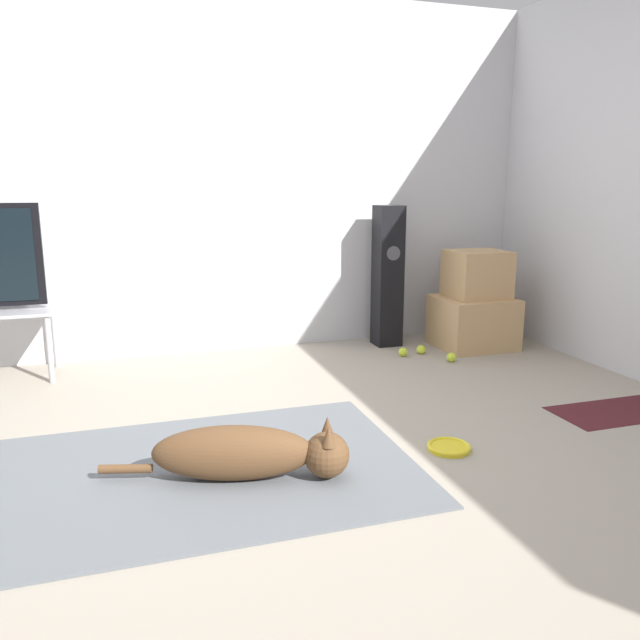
% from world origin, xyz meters
% --- Properties ---
extents(ground_plane, '(12.00, 12.00, 0.00)m').
position_xyz_m(ground_plane, '(0.00, 0.00, 0.00)').
color(ground_plane, '#9E9384').
extents(wall_back, '(8.00, 0.06, 2.55)m').
position_xyz_m(wall_back, '(0.00, 2.10, 1.27)').
color(wall_back, silver).
rests_on(wall_back, ground_plane).
extents(area_rug, '(1.90, 1.25, 0.01)m').
position_xyz_m(area_rug, '(-0.27, 0.06, 0.01)').
color(area_rug, slate).
rests_on(area_rug, ground_plane).
extents(dog, '(1.02, 0.39, 0.25)m').
position_xyz_m(dog, '(-0.05, -0.09, 0.13)').
color(dog, brown).
rests_on(dog, area_rug).
extents(frisbee, '(0.20, 0.20, 0.03)m').
position_xyz_m(frisbee, '(0.90, -0.06, 0.01)').
color(frisbee, yellow).
rests_on(frisbee, ground_plane).
extents(cardboard_box_lower, '(0.55, 0.50, 0.38)m').
position_xyz_m(cardboard_box_lower, '(2.02, 1.58, 0.19)').
color(cardboard_box_lower, tan).
rests_on(cardboard_box_lower, ground_plane).
extents(cardboard_box_upper, '(0.42, 0.38, 0.35)m').
position_xyz_m(cardboard_box_upper, '(2.04, 1.59, 0.56)').
color(cardboard_box_upper, tan).
rests_on(cardboard_box_upper, cardboard_box_lower).
extents(floor_speaker, '(0.19, 0.20, 1.07)m').
position_xyz_m(floor_speaker, '(1.42, 1.84, 0.53)').
color(floor_speaker, black).
rests_on(floor_speaker, ground_plane).
extents(tennis_ball_by_boxes, '(0.07, 0.07, 0.07)m').
position_xyz_m(tennis_ball_by_boxes, '(1.66, 1.25, 0.03)').
color(tennis_ball_by_boxes, '#C6E033').
rests_on(tennis_ball_by_boxes, ground_plane).
extents(tennis_ball_near_speaker, '(0.07, 0.07, 0.07)m').
position_xyz_m(tennis_ball_near_speaker, '(1.39, 1.48, 0.03)').
color(tennis_ball_near_speaker, '#C6E033').
rests_on(tennis_ball_near_speaker, ground_plane).
extents(tennis_ball_loose_on_carpet, '(0.07, 0.07, 0.07)m').
position_xyz_m(tennis_ball_loose_on_carpet, '(1.55, 1.51, 0.03)').
color(tennis_ball_loose_on_carpet, '#C6E033').
rests_on(tennis_ball_loose_on_carpet, ground_plane).
extents(door_mat, '(0.79, 0.36, 0.01)m').
position_xyz_m(door_mat, '(2.07, 0.10, 0.00)').
color(door_mat, '#47191E').
rests_on(door_mat, ground_plane).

